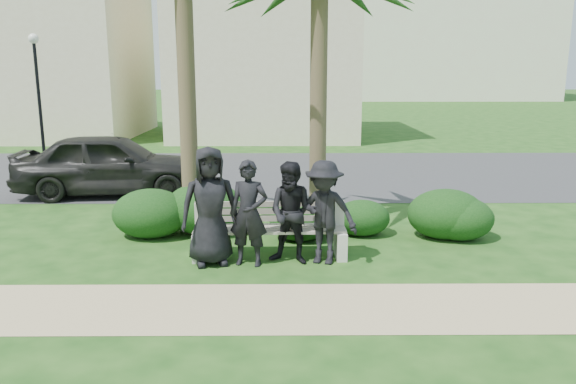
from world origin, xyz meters
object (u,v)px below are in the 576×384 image
(street_lamp, at_px, (37,72))
(park_bench, at_px, (270,234))
(man_c, at_px, (293,213))
(car_a, at_px, (111,164))
(man_b, at_px, (249,213))
(man_d, at_px, (324,213))
(man_a, at_px, (210,206))

(street_lamp, bearing_deg, park_bench, -53.72)
(park_bench, distance_m, man_c, 0.63)
(man_c, relative_size, car_a, 0.36)
(car_a, bearing_deg, man_b, -149.29)
(street_lamp, relative_size, man_d, 2.58)
(park_bench, bearing_deg, man_d, -20.31)
(man_a, xyz_separation_m, car_a, (-3.09, 5.08, -0.17))
(park_bench, relative_size, man_d, 1.51)
(park_bench, distance_m, man_a, 1.13)
(park_bench, distance_m, man_d, 1.01)
(man_a, distance_m, car_a, 5.95)
(car_a, bearing_deg, man_d, -141.07)
(street_lamp, distance_m, man_b, 14.86)
(man_d, bearing_deg, park_bench, 179.00)
(park_bench, height_order, man_d, man_d)
(park_bench, height_order, car_a, car_a)
(street_lamp, xyz_separation_m, man_c, (9.00, -12.05, -2.12))
(park_bench, bearing_deg, man_b, -131.79)
(man_b, distance_m, car_a, 6.33)
(street_lamp, relative_size, man_a, 2.28)
(street_lamp, relative_size, man_c, 2.61)
(park_bench, bearing_deg, street_lamp, 124.90)
(man_b, bearing_deg, park_bench, 60.69)
(car_a, bearing_deg, man_c, -144.08)
(man_d, bearing_deg, man_c, -162.69)
(man_b, distance_m, man_c, 0.69)
(man_a, relative_size, man_b, 1.12)
(street_lamp, distance_m, man_a, 14.46)
(park_bench, xyz_separation_m, man_c, (0.37, -0.29, 0.43))
(man_d, bearing_deg, man_a, -161.45)
(street_lamp, bearing_deg, man_a, -57.47)
(street_lamp, distance_m, man_d, 15.49)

